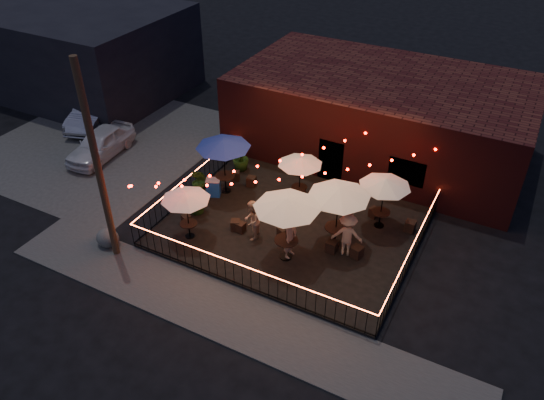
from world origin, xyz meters
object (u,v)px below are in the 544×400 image
at_px(cafe_table_1, 223,144).
at_px(cooler, 213,187).
at_px(cafe_table_0, 185,197).
at_px(cafe_table_4, 339,193).
at_px(utility_pole, 98,167).
at_px(boulder, 108,238).
at_px(cafe_table_3, 300,162).
at_px(cafe_table_2, 287,204).
at_px(cafe_table_5, 385,183).

height_order(cafe_table_1, cooler, cafe_table_1).
xyz_separation_m(cafe_table_0, cafe_table_4, (5.36, 2.32, 0.49)).
bearing_deg(utility_pole, cafe_table_0, 45.44).
relative_size(cafe_table_4, boulder, 3.22).
bearing_deg(cafe_table_4, cafe_table_3, 140.86).
bearing_deg(cafe_table_3, boulder, -131.07).
xyz_separation_m(cafe_table_1, cafe_table_2, (4.46, -2.78, 0.09)).
relative_size(cafe_table_0, cafe_table_5, 0.93).
bearing_deg(utility_pole, cafe_table_2, 24.59).
distance_m(cafe_table_0, cafe_table_1, 3.53).
bearing_deg(cafe_table_0, utility_pole, -134.56).
height_order(cafe_table_0, cooler, cafe_table_0).
height_order(cafe_table_5, cooler, cafe_table_5).
distance_m(utility_pole, cafe_table_5, 10.83).
relative_size(cafe_table_1, cafe_table_3, 1.30).
height_order(cafe_table_0, cafe_table_3, cafe_table_0).
bearing_deg(boulder, cafe_table_0, 34.55).
xyz_separation_m(cafe_table_0, cooler, (-0.74, 2.92, -1.53)).
bearing_deg(boulder, cafe_table_2, 20.74).
bearing_deg(cafe_table_5, cafe_table_0, -146.92).
height_order(utility_pole, cafe_table_4, utility_pole).
xyz_separation_m(utility_pole, cooler, (1.31, 5.00, -3.43)).
bearing_deg(utility_pole, cafe_table_4, 30.71).
bearing_deg(cafe_table_2, utility_pole, -155.41).
height_order(utility_pole, cafe_table_2, utility_pole).
bearing_deg(cafe_table_2, boulder, -159.26).
bearing_deg(cafe_table_0, cooler, 104.25).
relative_size(cafe_table_3, cooler, 2.55).
distance_m(cafe_table_0, cafe_table_5, 7.82).
relative_size(cafe_table_0, cooler, 2.56).
bearing_deg(cafe_table_0, cafe_table_2, 9.80).
bearing_deg(cooler, cafe_table_4, -29.74).
distance_m(cafe_table_3, cafe_table_5, 3.77).
distance_m(cafe_table_1, cafe_table_2, 5.26).
distance_m(cafe_table_5, boulder, 11.22).
relative_size(cafe_table_1, cooler, 3.32).
bearing_deg(cafe_table_2, cafe_table_3, 108.21).
relative_size(cafe_table_1, cafe_table_5, 1.20).
bearing_deg(cafe_table_1, utility_pole, -106.08).
bearing_deg(cooler, utility_pole, -128.87).
relative_size(utility_pole, cafe_table_3, 3.75).
relative_size(cafe_table_5, cooler, 2.76).
height_order(cafe_table_0, boulder, cafe_table_0).
bearing_deg(cafe_table_3, cooler, -156.88).
bearing_deg(cafe_table_3, cafe_table_2, -71.79).
height_order(cafe_table_2, cafe_table_5, cafe_table_2).
relative_size(cafe_table_1, boulder, 2.99).
height_order(cafe_table_2, cafe_table_3, cafe_table_2).
height_order(utility_pole, cafe_table_0, utility_pole).
height_order(utility_pole, cafe_table_1, utility_pole).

